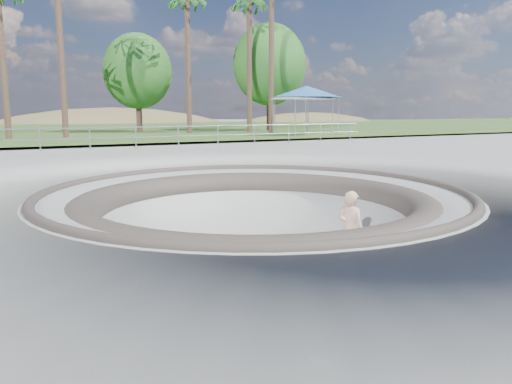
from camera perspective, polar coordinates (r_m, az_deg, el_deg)
ground at (r=12.06m, az=-0.21°, el=0.03°), size 180.00×180.00×0.00m
skate_bowl at (r=12.50m, az=-0.21°, el=-8.27°), size 14.00×14.00×4.10m
grass_strip at (r=45.00m, az=-20.05°, el=6.67°), size 180.00×36.00×0.12m
distant_hills at (r=69.02m, az=-18.91°, el=1.47°), size 103.20×45.00×28.60m
safety_railing at (r=23.30m, az=-13.57°, el=6.05°), size 25.00×0.06×1.03m
skateboard at (r=12.33m, az=10.61°, el=-8.73°), size 0.75×0.46×0.08m
skater at (r=12.07m, az=10.75°, el=-4.37°), size 0.67×0.81×1.90m
canopy_white at (r=33.78m, az=5.34°, el=11.10°), size 6.05×6.05×3.06m
canopy_blue at (r=33.96m, az=5.82°, el=11.33°), size 6.25×6.25×3.22m
palm_d at (r=36.68m, az=-7.91°, el=20.78°), size 2.60×2.60×10.44m
palm_f at (r=38.07m, az=-0.79°, el=20.64°), size 2.60×2.60×10.58m
bushy_tree_mid at (r=39.41m, az=-13.39°, el=13.27°), size 5.13×4.66×7.40m
bushy_tree_right at (r=40.70m, az=1.56°, el=14.35°), size 5.89×5.35×8.49m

